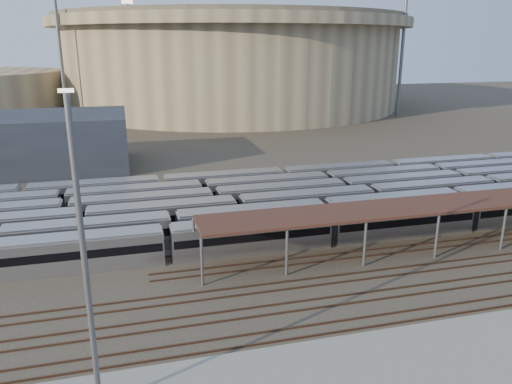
% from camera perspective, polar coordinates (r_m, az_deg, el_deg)
% --- Properties ---
extents(ground, '(420.00, 420.00, 0.00)m').
position_cam_1_polar(ground, '(50.19, 3.33, -10.16)').
color(ground, '#383026').
rests_on(ground, ground).
extents(subway_trains, '(125.31, 23.90, 3.60)m').
position_cam_1_polar(subway_trains, '(66.68, 0.90, -1.47)').
color(subway_trains, '#AAAAAE').
rests_on(subway_trains, ground).
extents(inspection_shed, '(60.30, 6.00, 5.30)m').
position_cam_1_polar(inspection_shed, '(61.48, 22.09, -1.24)').
color(inspection_shed, slate).
rests_on(inspection_shed, ground).
extents(empty_tracks, '(170.00, 9.62, 0.18)m').
position_cam_1_polar(empty_tracks, '(46.00, 5.31, -12.77)').
color(empty_tracks, '#4C3323').
rests_on(empty_tracks, ground).
extents(stadium, '(124.00, 124.00, 32.50)m').
position_cam_1_polar(stadium, '(186.68, -2.78, 14.91)').
color(stadium, '#9B8C69').
rests_on(stadium, ground).
extents(service_building, '(42.00, 20.00, 10.00)m').
position_cam_1_polar(service_building, '(101.18, -26.53, 4.97)').
color(service_building, '#1E232D').
rests_on(service_building, ground).
extents(floodlight_0, '(4.00, 1.00, 38.40)m').
position_cam_1_polar(floodlight_0, '(153.24, -21.50, 14.95)').
color(floodlight_0, slate).
rests_on(floodlight_0, ground).
extents(floodlight_2, '(4.00, 1.00, 38.40)m').
position_cam_1_polar(floodlight_2, '(165.45, 16.38, 15.48)').
color(floodlight_2, slate).
rests_on(floodlight_2, ground).
extents(floodlight_3, '(4.00, 1.00, 38.40)m').
position_cam_1_polar(floodlight_3, '(202.47, -14.17, 15.78)').
color(floodlight_3, slate).
rests_on(floodlight_3, ground).
extents(yard_light_pole, '(0.80, 0.36, 20.18)m').
position_cam_1_polar(yard_light_pole, '(31.14, -19.00, -7.59)').
color(yard_light_pole, slate).
rests_on(yard_light_pole, apron).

